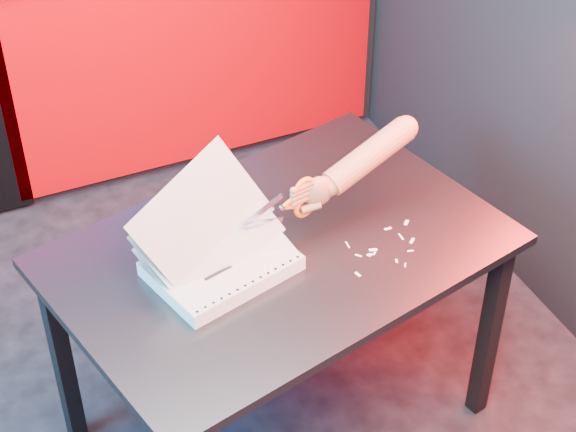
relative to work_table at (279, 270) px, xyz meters
name	(u,v)px	position (x,y,z in m)	size (l,w,h in m)	color
room	(125,93)	(-0.38, -0.01, 0.69)	(3.01, 3.01, 2.71)	black
work_table	(279,270)	(0.00, 0.00, 0.00)	(1.38, 1.08, 0.75)	black
printout_stack	(220,263)	(-0.18, -0.03, 0.12)	(0.46, 0.36, 0.35)	silver
scissors	(300,200)	(0.08, 0.03, 0.21)	(0.23, 0.06, 0.14)	#AFB0D6
hand_forearm	(360,161)	(0.29, 0.07, 0.25)	(0.43, 0.14, 0.17)	brown
paper_clippings	(385,246)	(0.27, -0.12, 0.09)	(0.25, 0.18, 0.00)	silver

